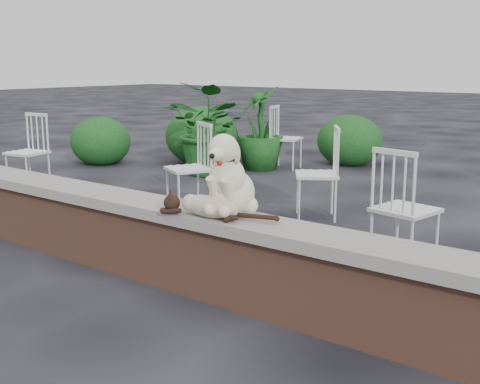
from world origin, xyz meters
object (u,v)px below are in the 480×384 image
Objects in this scene: cat at (208,205)px; chair_c at (406,207)px; chair_a at (27,151)px; chair_e at (286,138)px; potted_plant_a at (211,129)px; chair_d at (317,173)px; potted_plant_b at (260,128)px; dog at (232,173)px; chair_b at (188,167)px.

cat is 1.02× the size of chair_c.
chair_a is (-5.00, -0.01, 0.00)m from chair_c.
cat is 1.02× the size of chair_e.
chair_a is 0.72× the size of potted_plant_a.
chair_d is (-0.56, 2.36, -0.19)m from cat.
chair_c is at bearing -7.37° from chair_a.
chair_c is 0.76× the size of potted_plant_b.
dog is 0.26m from cat.
potted_plant_b is at bearing -29.34° from chair_c.
dog is at bearing -17.81° from chair_d.
chair_e is at bearing -174.78° from chair_d.
chair_a is at bearing -144.74° from chair_b.
dog is 0.59× the size of chair_c.
potted_plant_b reaches higher than chair_c.
dog is 5.06m from potted_plant_b.
chair_e is at bearing 106.84° from cat.
dog is 0.43× the size of potted_plant_a.
dog reaches higher than cat.
chair_a is at bearing 136.80° from chair_e.
chair_d reaches higher than cat.
cat is 1.02× the size of chair_d.
chair_c reaches higher than cat.
chair_e is at bearing 52.68° from chair_a.
dog is at bearing -14.40° from chair_b.
chair_e is at bearing 45.52° from potted_plant_b.
cat is 2.43m from chair_d.
chair_c is 5.00m from chair_a.
chair_b is 2.90m from chair_e.
cat is 1.02× the size of chair_a.
cat is at bearing -20.60° from chair_d.
dog reaches higher than chair_a.
dog is 4.60m from potted_plant_a.
chair_d is at bearing 92.64° from cat.
chair_c is at bearing -148.46° from chair_e.
chair_a is (-1.83, -3.19, 0.00)m from chair_e.
chair_e and chair_d have the same top height.
chair_b is (-1.91, 1.67, -0.39)m from dog.
dog is at bearing -56.69° from potted_plant_b.
chair_a is (-3.69, -0.90, 0.00)m from chair_d.
dog is 2.56m from chair_b.
dog is at bearing -48.28° from potted_plant_a.
chair_c and chair_a have the same top height.
potted_plant_a is (-2.98, 3.58, -0.01)m from cat.
chair_b is (-1.83, 1.82, -0.19)m from cat.
chair_e is 4.49m from chair_c.
potted_plant_b is at bearing 110.98° from cat.
potted_plant_b is (-0.87, 2.55, 0.15)m from chair_b.
potted_plant_a is (-0.55, -1.08, 0.18)m from chair_e.
chair_d is at bearing -26.72° from potted_plant_a.
chair_a is (-4.33, 1.31, -0.39)m from dog.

